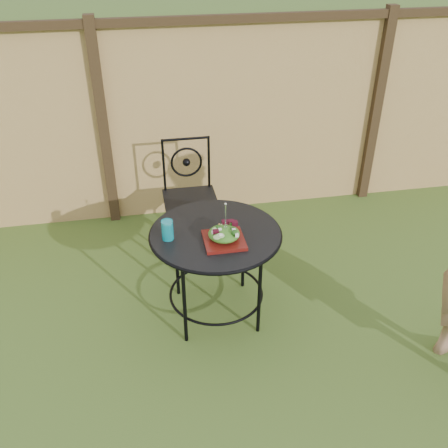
% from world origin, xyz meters
% --- Properties ---
extents(ground, '(60.00, 60.00, 0.00)m').
position_xyz_m(ground, '(0.00, 0.00, 0.00)').
color(ground, '#2A4917').
rests_on(ground, ground).
extents(fence, '(8.00, 0.12, 1.90)m').
position_xyz_m(fence, '(-0.00, 2.19, 0.95)').
color(fence, '#E2B36F').
rests_on(fence, ground).
extents(patio_table, '(0.92, 0.92, 0.72)m').
position_xyz_m(patio_table, '(-0.54, 0.63, 0.59)').
color(patio_table, black).
rests_on(patio_table, ground).
extents(patio_chair, '(0.46, 0.46, 0.95)m').
position_xyz_m(patio_chair, '(-0.61, 1.63, 0.50)').
color(patio_chair, black).
rests_on(patio_chair, ground).
extents(salad_plate, '(0.27, 0.27, 0.02)m').
position_xyz_m(salad_plate, '(-0.51, 0.50, 0.74)').
color(salad_plate, '#49140A').
rests_on(salad_plate, patio_table).
extents(salad, '(0.21, 0.21, 0.08)m').
position_xyz_m(salad, '(-0.51, 0.50, 0.79)').
color(salad, '#235614').
rests_on(salad, salad_plate).
extents(fork, '(0.01, 0.01, 0.18)m').
position_xyz_m(fork, '(-0.50, 0.50, 0.92)').
color(fork, silver).
rests_on(fork, salad).
extents(drinking_glass, '(0.08, 0.08, 0.14)m').
position_xyz_m(drinking_glass, '(-0.87, 0.61, 0.79)').
color(drinking_glass, '#0D8D9D').
rests_on(drinking_glass, patio_table).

